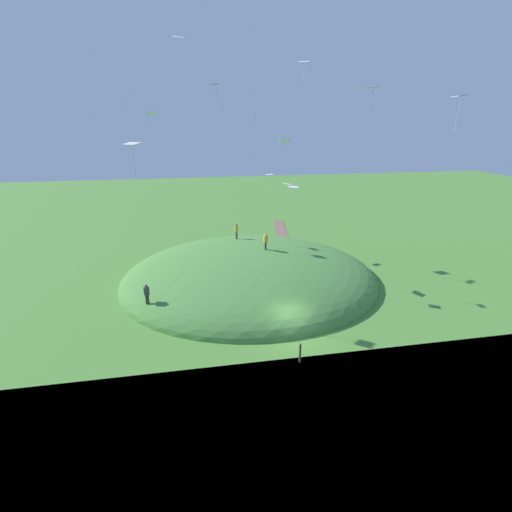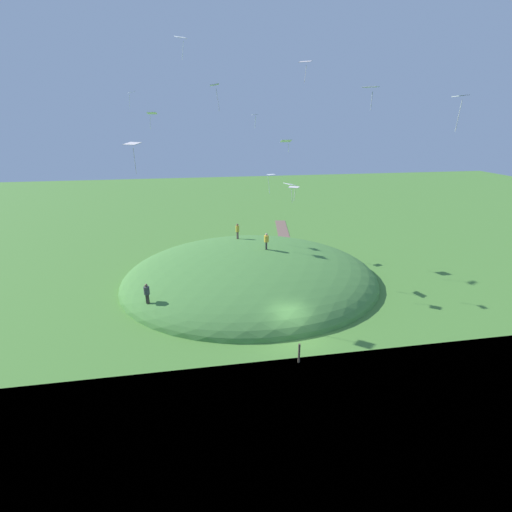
% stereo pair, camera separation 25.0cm
% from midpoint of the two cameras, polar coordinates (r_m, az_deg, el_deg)
% --- Properties ---
extents(ground_plane, '(160.00, 160.00, 0.00)m').
position_cam_midpoint_polar(ground_plane, '(27.23, 5.54, -11.90)').
color(ground_plane, '#4C8334').
extents(grass_hill, '(22.39, 24.20, 5.61)m').
position_cam_midpoint_polar(grass_hill, '(36.00, -1.12, -3.50)').
color(grass_hill, '#4A843B').
rests_on(grass_hill, ground_plane).
extents(dirt_path, '(17.37, 4.37, 0.04)m').
position_cam_midpoint_polar(dirt_path, '(48.83, 3.96, 2.87)').
color(dirt_path, brown).
rests_on(dirt_path, ground_plane).
extents(person_with_child, '(0.58, 0.58, 1.60)m').
position_cam_midpoint_polar(person_with_child, '(35.30, 1.29, 2.54)').
color(person_with_child, '#3C3233').
rests_on(person_with_child, grass_hill).
extents(person_watching_kites, '(0.54, 0.54, 1.66)m').
position_cam_midpoint_polar(person_watching_kites, '(39.52, -3.19, 4.08)').
color(person_watching_kites, brown).
rests_on(person_watching_kites, grass_hill).
extents(person_near_shore, '(0.57, 0.57, 1.63)m').
position_cam_midpoint_polar(person_near_shore, '(29.51, -16.60, -5.27)').
color(person_near_shore, '#352F29').
rests_on(person_near_shore, grass_hill).
extents(kite_0, '(1.32, 1.43, 1.97)m').
position_cam_midpoint_polar(kite_0, '(41.40, 7.13, 27.27)').
color(kite_0, silver).
extents(kite_1, '(1.12, 1.29, 2.14)m').
position_cam_midpoint_polar(kite_1, '(43.12, -11.86, 29.77)').
color(kite_1, white).
extents(kite_2, '(1.02, 1.03, 1.21)m').
position_cam_midpoint_polar(kite_2, '(23.70, 16.81, 23.34)').
color(kite_2, white).
extents(kite_3, '(0.97, 0.83, 1.69)m').
position_cam_midpoint_polar(kite_3, '(43.35, -18.95, 22.44)').
color(kite_3, white).
extents(kite_4, '(1.33, 1.10, 1.73)m').
position_cam_midpoint_polar(kite_4, '(34.11, 4.90, 10.76)').
color(kite_4, white).
extents(kite_5, '(1.32, 1.37, 2.26)m').
position_cam_midpoint_polar(kite_5, '(28.83, -18.66, 15.74)').
color(kite_5, white).
extents(kite_6, '(0.62, 0.44, 1.14)m').
position_cam_midpoint_polar(kite_6, '(33.79, -0.57, 20.64)').
color(kite_6, white).
extents(kite_7, '(0.90, 0.65, 1.75)m').
position_cam_midpoint_polar(kite_7, '(28.05, -6.61, 24.33)').
color(kite_7, white).
extents(kite_8, '(1.00, 0.78, 2.04)m').
position_cam_midpoint_polar(kite_8, '(26.49, 28.42, 20.41)').
color(kite_8, white).
extents(kite_9, '(0.85, 1.00, 2.03)m').
position_cam_midpoint_polar(kite_9, '(40.98, 1.93, 12.12)').
color(kite_9, white).
extents(kite_10, '(0.96, 1.03, 1.24)m').
position_cam_midpoint_polar(kite_10, '(31.80, 5.51, 10.34)').
color(kite_10, silver).
extents(kite_11, '(0.78, 1.14, 1.33)m').
position_cam_midpoint_polar(kite_11, '(39.98, 4.25, 17.07)').
color(kite_11, white).
extents(kite_12, '(0.74, 0.99, 1.56)m').
position_cam_midpoint_polar(kite_12, '(39.55, -16.00, 20.13)').
color(kite_12, white).
extents(mooring_post, '(0.14, 0.14, 1.33)m').
position_cam_midpoint_polar(mooring_post, '(24.26, 6.43, -14.49)').
color(mooring_post, brown).
rests_on(mooring_post, ground_plane).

